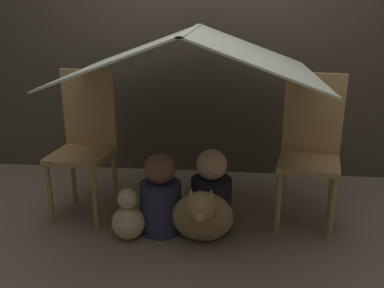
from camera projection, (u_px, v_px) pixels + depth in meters
ground_plane at (190, 229)px, 2.88m from camera, size 8.80×8.80×0.00m
wall_back at (203, 28)px, 3.50m from camera, size 7.00×0.05×2.50m
chair_left at (85, 139)px, 2.98m from camera, size 0.43×0.43×1.01m
chair_right at (310, 146)px, 2.83m from camera, size 0.46×0.46×1.01m
sheet_canopy at (192, 52)px, 2.64m from camera, size 1.54×1.28×0.29m
person_front at (161, 198)px, 2.78m from camera, size 0.27×0.27×0.54m
person_second at (211, 195)px, 2.80m from camera, size 0.27×0.27×0.56m
dog at (202, 214)px, 2.65m from camera, size 0.39×0.39×0.42m
floor_cushion at (154, 203)px, 3.13m from camera, size 0.43×0.34×0.10m
plush_toy at (128, 218)px, 2.73m from camera, size 0.22×0.22×0.34m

